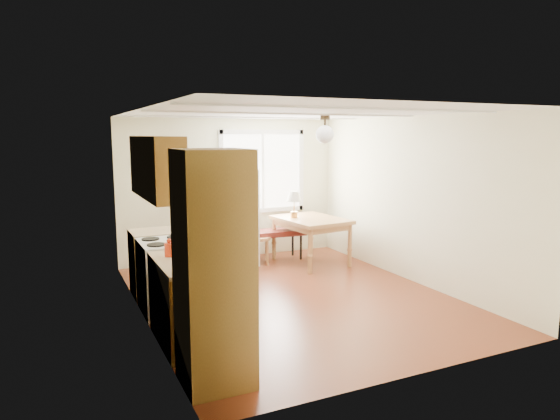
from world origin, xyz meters
TOP-DOWN VIEW (x-y plane):
  - room_shell at (0.00, 0.00)m, footprint 4.60×5.60m
  - kitchen_run at (-1.72, -0.63)m, footprint 0.65×3.40m
  - window_unit at (0.60, 2.47)m, footprint 1.64×0.05m
  - pendant_light at (0.70, 0.40)m, footprint 0.26×0.26m
  - refrigerator at (-0.10, 2.05)m, footprint 0.74×0.74m
  - bench at (0.57, 1.99)m, footprint 1.21×0.54m
  - dining_table at (1.10, 1.53)m, footprint 1.09×1.37m
  - chair at (0.18, 1.93)m, footprint 0.48×0.47m
  - table_lamp at (0.86, 1.71)m, footprint 0.26×0.26m
  - coffee_maker at (-1.72, -1.22)m, footprint 0.20×0.24m
  - kettle at (-1.81, -0.59)m, footprint 0.10×0.10m

SIDE VIEW (x-z plane):
  - bench at x=0.57m, z-range 0.21..0.75m
  - chair at x=0.18m, z-range 0.07..1.07m
  - dining_table at x=1.10m, z-range 0.29..1.09m
  - refrigerator at x=-0.10m, z-range 0.00..1.65m
  - kitchen_run at x=-1.72m, z-range -0.26..1.94m
  - kettle at x=-1.81m, z-range 0.88..1.08m
  - coffee_maker at x=-1.72m, z-range 0.85..1.19m
  - table_lamp at x=0.86m, z-range 0.90..1.36m
  - room_shell at x=0.00m, z-range -0.06..2.56m
  - window_unit at x=0.60m, z-range 0.79..2.31m
  - pendant_light at x=0.70m, z-range 2.04..2.44m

